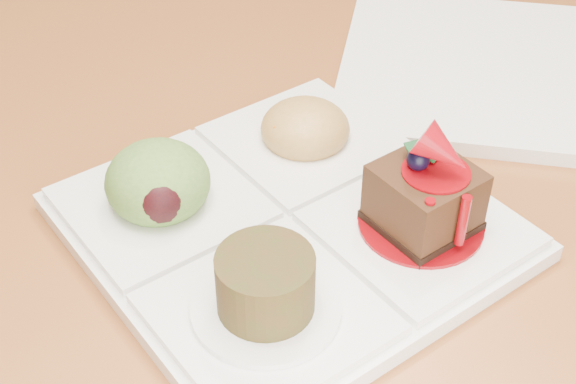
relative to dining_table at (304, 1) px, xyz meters
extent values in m
plane|color=#573318|center=(0.00, 0.00, -0.68)|extent=(6.00, 6.00, 0.00)
cylinder|color=black|center=(-0.40, 0.25, -0.45)|extent=(0.04, 0.04, 0.47)
cube|color=white|center=(-0.12, -0.46, 0.07)|extent=(0.32, 0.32, 0.01)
cube|color=white|center=(-0.05, -0.49, 0.08)|extent=(0.15, 0.15, 0.01)
cube|color=white|center=(-0.15, -0.53, 0.08)|extent=(0.15, 0.15, 0.01)
cube|color=white|center=(-0.20, -0.42, 0.08)|extent=(0.15, 0.15, 0.01)
cube|color=white|center=(-0.09, -0.38, 0.08)|extent=(0.15, 0.15, 0.01)
cylinder|color=#750409|center=(-0.05, -0.49, 0.09)|extent=(0.08, 0.08, 0.00)
cube|color=black|center=(-0.05, -0.49, 0.09)|extent=(0.07, 0.07, 0.01)
cube|color=#341A0E|center=(-0.05, -0.49, 0.11)|extent=(0.07, 0.07, 0.04)
cylinder|color=#750409|center=(-0.05, -0.49, 0.13)|extent=(0.04, 0.04, 0.00)
sphere|color=black|center=(-0.05, -0.48, 0.13)|extent=(0.01, 0.01, 0.01)
cone|color=maroon|center=(-0.04, -0.49, 0.14)|extent=(0.05, 0.04, 0.04)
cube|color=#10421B|center=(-0.04, -0.47, 0.13)|extent=(0.02, 0.02, 0.01)
cube|color=#10421B|center=(-0.05, -0.47, 0.13)|extent=(0.01, 0.02, 0.01)
cylinder|color=#750409|center=(-0.06, -0.51, 0.11)|extent=(0.01, 0.01, 0.04)
cylinder|color=#750409|center=(-0.03, -0.51, 0.11)|extent=(0.01, 0.01, 0.04)
cylinder|color=#750409|center=(-0.07, -0.48, 0.11)|extent=(0.01, 0.01, 0.03)
cylinder|color=white|center=(-0.15, -0.53, 0.09)|extent=(0.08, 0.08, 0.00)
cylinder|color=#402512|center=(-0.15, -0.53, 0.11)|extent=(0.05, 0.05, 0.04)
cylinder|color=#4F2E11|center=(-0.15, -0.53, 0.12)|extent=(0.04, 0.04, 0.00)
ellipsoid|color=olive|center=(-0.20, -0.42, 0.10)|extent=(0.07, 0.07, 0.05)
ellipsoid|color=black|center=(-0.20, -0.45, 0.10)|extent=(0.03, 0.02, 0.03)
ellipsoid|color=#B68441|center=(-0.09, -0.38, 0.09)|extent=(0.06, 0.06, 0.04)
cube|color=#BF600E|center=(-0.08, -0.37, 0.10)|extent=(0.02, 0.02, 0.01)
cube|color=#3A791A|center=(-0.09, -0.37, 0.10)|extent=(0.02, 0.02, 0.01)
cube|color=#BF600E|center=(-0.10, -0.37, 0.09)|extent=(0.02, 0.02, 0.01)
cube|color=#3A791A|center=(-0.10, -0.37, 0.10)|extent=(0.02, 0.02, 0.01)
cube|color=#BF600E|center=(-0.11, -0.38, 0.10)|extent=(0.02, 0.02, 0.01)
cube|color=#3A791A|center=(-0.10, -0.39, 0.10)|extent=(0.02, 0.02, 0.01)
cube|color=#BF600E|center=(-0.09, -0.39, 0.10)|extent=(0.02, 0.02, 0.01)
cube|color=#3A791A|center=(-0.08, -0.39, 0.10)|extent=(0.02, 0.02, 0.01)
cube|color=white|center=(0.08, -0.30, 0.07)|extent=(0.31, 0.31, 0.01)
camera|label=1|loc=(-0.21, -0.83, 0.42)|focal=50.00mm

